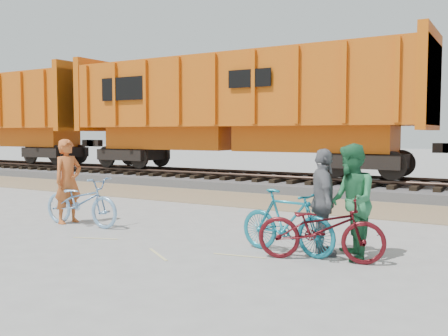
{
  "coord_description": "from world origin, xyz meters",
  "views": [
    {
      "loc": [
        5.82,
        -7.61,
        1.99
      ],
      "look_at": [
        0.48,
        1.5,
        1.25
      ],
      "focal_mm": 40.0,
      "sensor_mm": 36.0,
      "label": 1
    }
  ],
  "objects": [
    {
      "name": "person_woman",
      "position": [
        3.14,
        0.16,
        0.87
      ],
      "size": [
        0.88,
        1.1,
        1.75
      ],
      "primitive_type": "imported",
      "rotation": [
        0.0,
        0.0,
        2.09
      ],
      "color": "slate",
      "rests_on": "ground"
    },
    {
      "name": "track",
      "position": [
        0.0,
        9.0,
        0.47
      ],
      "size": [
        120.0,
        2.6,
        0.24
      ],
      "color": "black",
      "rests_on": "ballast_bed"
    },
    {
      "name": "bicycle_teal",
      "position": [
        2.6,
        -0.06,
        0.53
      ],
      "size": [
        1.82,
        0.75,
        1.06
      ],
      "primitive_type": "imported",
      "rotation": [
        0.0,
        0.0,
        1.43
      ],
      "color": "#157389",
      "rests_on": "ground"
    },
    {
      "name": "bicycle_maroon",
      "position": [
        3.24,
        -0.24,
        0.52
      ],
      "size": [
        2.07,
        1.11,
        1.03
      ],
      "primitive_type": "imported",
      "rotation": [
        0.0,
        0.0,
        1.8
      ],
      "color": "#4D0D12",
      "rests_on": "ground"
    },
    {
      "name": "gravel_strip",
      "position": [
        0.0,
        5.5,
        0.01
      ],
      "size": [
        120.0,
        3.0,
        0.02
      ],
      "primitive_type": "cube",
      "color": "#957E5C",
      "rests_on": "ground"
    },
    {
      "name": "hopper_car_center",
      "position": [
        -3.41,
        9.0,
        3.01
      ],
      "size": [
        14.0,
        3.13,
        4.65
      ],
      "color": "black",
      "rests_on": "track"
    },
    {
      "name": "person_man",
      "position": [
        3.6,
        0.14,
        0.92
      ],
      "size": [
        1.02,
        1.11,
        1.83
      ],
      "primitive_type": "imported",
      "rotation": [
        0.0,
        0.0,
        -1.1
      ],
      "color": "#287444",
      "rests_on": "ground"
    },
    {
      "name": "bicycle_blue",
      "position": [
        -2.22,
        0.01,
        0.53
      ],
      "size": [
        2.03,
        0.75,
        1.06
      ],
      "primitive_type": "imported",
      "rotation": [
        0.0,
        0.0,
        1.59
      ],
      "color": "#7DACD7",
      "rests_on": "ground"
    },
    {
      "name": "person_solo",
      "position": [
        -2.72,
        0.11,
        0.93
      ],
      "size": [
        0.52,
        0.72,
        1.86
      ],
      "primitive_type": "imported",
      "rotation": [
        0.0,
        0.0,
        1.46
      ],
      "color": "#BE5A26",
      "rests_on": "ground"
    },
    {
      "name": "ballast_bed",
      "position": [
        0.0,
        9.0,
        0.15
      ],
      "size": [
        120.0,
        4.0,
        0.3
      ],
      "primitive_type": "cube",
      "color": "slate",
      "rests_on": "ground"
    },
    {
      "name": "ground",
      "position": [
        0.0,
        0.0,
        0.0
      ],
      "size": [
        120.0,
        120.0,
        0.0
      ],
      "primitive_type": "plane",
      "color": "#9E9E99",
      "rests_on": "ground"
    }
  ]
}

